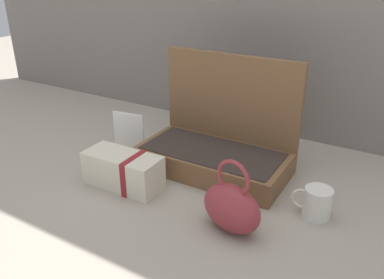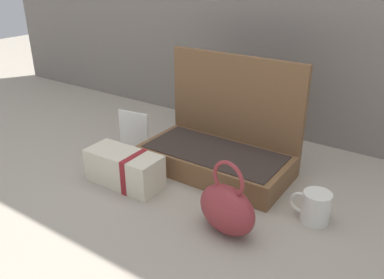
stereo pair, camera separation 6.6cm
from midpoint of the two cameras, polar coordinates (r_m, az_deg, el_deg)
name	(u,v)px [view 2 (the right image)]	position (r m, az deg, el deg)	size (l,w,h in m)	color
ground_plane	(196,187)	(1.29, 2.03, -6.86)	(6.00, 6.00, 0.00)	#9E9384
open_suitcase	(220,145)	(1.37, 5.46, -0.79)	(0.51, 0.26, 0.39)	brown
teal_pouch_handbag	(227,208)	(1.06, 6.90, -9.91)	(0.19, 0.13, 0.21)	maroon
cream_toiletry_bag	(125,169)	(1.29, -8.22, -4.22)	(0.26, 0.12, 0.12)	beige
coffee_mug	(315,207)	(1.17, 19.00, -9.28)	(0.12, 0.08, 0.09)	silver
info_card_left	(134,132)	(1.49, -7.19, 1.03)	(0.13, 0.01, 0.16)	white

